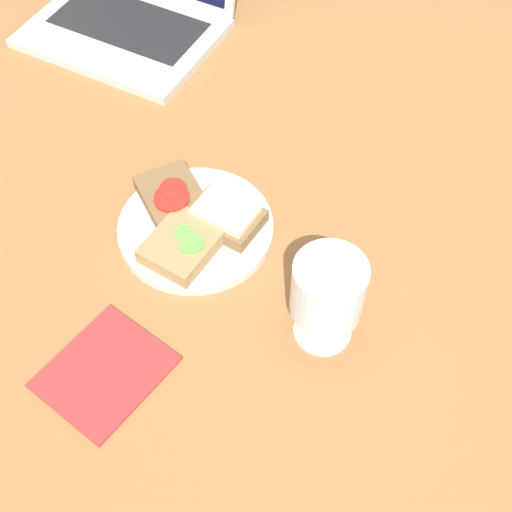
# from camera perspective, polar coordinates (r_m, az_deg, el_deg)

# --- Properties ---
(wooden_table) EXTENTS (1.40, 1.40, 0.03)m
(wooden_table) POSITION_cam_1_polar(r_m,az_deg,el_deg) (0.98, -1.68, 1.40)
(wooden_table) COLOR #9E6B3D
(wooden_table) RESTS_ON ground
(plate) EXTENTS (0.21, 0.21, 0.01)m
(plate) POSITION_cam_1_polar(r_m,az_deg,el_deg) (0.97, -4.84, 2.23)
(plate) COLOR silver
(plate) RESTS_ON wooden_table
(sandwich_with_cheese) EXTENTS (0.10, 0.08, 0.03)m
(sandwich_with_cheese) POSITION_cam_1_polar(r_m,az_deg,el_deg) (0.95, -2.30, 3.43)
(sandwich_with_cheese) COLOR brown
(sandwich_with_cheese) RESTS_ON plate
(sandwich_with_tomato) EXTENTS (0.14, 0.13, 0.03)m
(sandwich_with_tomato) POSITION_cam_1_polar(r_m,az_deg,el_deg) (0.97, -6.56, 4.43)
(sandwich_with_tomato) COLOR brown
(sandwich_with_tomato) RESTS_ON plate
(sandwich_with_cucumber) EXTENTS (0.09, 0.10, 0.03)m
(sandwich_with_cucumber) POSITION_cam_1_polar(r_m,az_deg,el_deg) (0.93, -5.88, 0.91)
(sandwich_with_cucumber) COLOR #A88456
(sandwich_with_cucumber) RESTS_ON plate
(wine_glass) EXTENTS (0.08, 0.08, 0.13)m
(wine_glass) POSITION_cam_1_polar(r_m,az_deg,el_deg) (0.81, 5.79, -2.84)
(wine_glass) COLOR white
(wine_glass) RESTS_ON wooden_table
(napkin) EXTENTS (0.14, 0.16, 0.00)m
(napkin) POSITION_cam_1_polar(r_m,az_deg,el_deg) (0.87, -12.00, -9.03)
(napkin) COLOR #B23333
(napkin) RESTS_ON wooden_table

